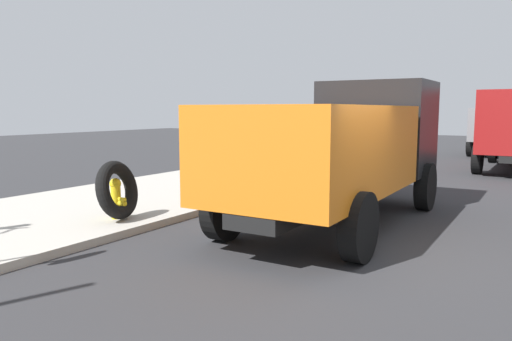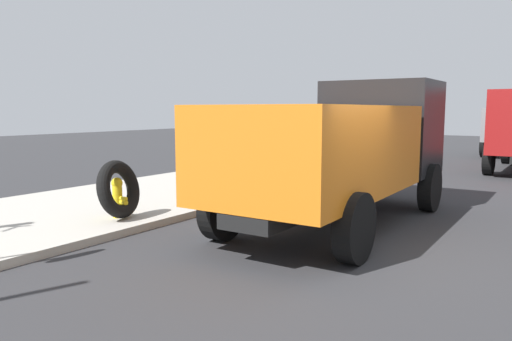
% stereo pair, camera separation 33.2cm
% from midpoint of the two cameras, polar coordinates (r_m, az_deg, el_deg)
% --- Properties ---
extents(ground_plane, '(80.00, 80.00, 0.00)m').
position_cam_midpoint_polar(ground_plane, '(8.07, 12.58, -9.83)').
color(ground_plane, '#2D2D30').
extents(sidewalk_curb, '(36.00, 5.00, 0.15)m').
position_cam_midpoint_polar(sidewalk_curb, '(11.95, -17.89, -4.10)').
color(sidewalk_curb, '#ADA89E').
rests_on(sidewalk_curb, ground).
extents(fire_hydrant, '(0.23, 0.51, 0.82)m').
position_cam_midpoint_polar(fire_hydrant, '(10.23, -14.94, -2.92)').
color(fire_hydrant, yellow).
rests_on(fire_hydrant, sidewalk_curb).
extents(loose_tire, '(1.26, 0.75, 1.20)m').
position_cam_midpoint_polar(loose_tire, '(10.08, -14.80, -2.12)').
color(loose_tire, black).
rests_on(loose_tire, sidewalk_curb).
extents(dump_truck_orange, '(7.04, 2.89, 3.00)m').
position_cam_midpoint_polar(dump_truck_orange, '(10.21, 11.13, 2.96)').
color(dump_truck_orange, orange).
rests_on(dump_truck_orange, ground).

